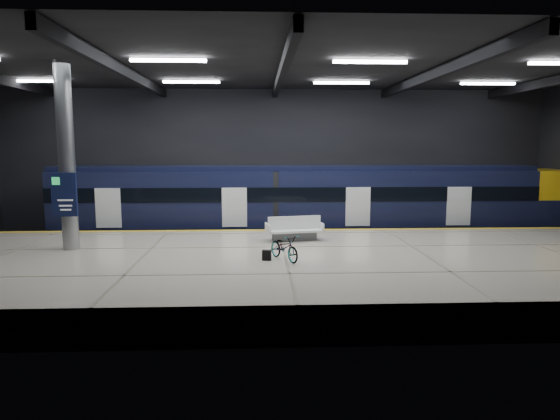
{
  "coord_description": "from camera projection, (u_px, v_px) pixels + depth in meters",
  "views": [
    {
      "loc": [
        -0.95,
        -19.8,
        5.02
      ],
      "look_at": [
        -0.0,
        1.5,
        2.2
      ],
      "focal_mm": 32.0,
      "sensor_mm": 36.0,
      "label": 1
    }
  ],
  "objects": [
    {
      "name": "ground",
      "position": [
        282.0,
        268.0,
        20.31
      ],
      "size": [
        30.0,
        30.0,
        0.0
      ],
      "primitive_type": "plane",
      "color": "black",
      "rests_on": "ground"
    },
    {
      "name": "room_shell",
      "position": [
        282.0,
        126.0,
        19.56
      ],
      "size": [
        30.1,
        16.1,
        8.05
      ],
      "color": "black",
      "rests_on": "ground"
    },
    {
      "name": "platform",
      "position": [
        285.0,
        271.0,
        17.76
      ],
      "size": [
        30.0,
        11.0,
        1.1
      ],
      "primitive_type": "cube",
      "color": "beige",
      "rests_on": "ground"
    },
    {
      "name": "safety_strip",
      "position": [
        279.0,
        230.0,
        22.89
      ],
      "size": [
        30.0,
        0.4,
        0.01
      ],
      "primitive_type": "cube",
      "color": "gold",
      "rests_on": "platform"
    },
    {
      "name": "rails",
      "position": [
        277.0,
        241.0,
        25.75
      ],
      "size": [
        30.0,
        1.52,
        0.16
      ],
      "color": "gray",
      "rests_on": "ground"
    },
    {
      "name": "train",
      "position": [
        329.0,
        202.0,
        25.6
      ],
      "size": [
        29.4,
        2.84,
        3.79
      ],
      "color": "black",
      "rests_on": "ground"
    },
    {
      "name": "bench",
      "position": [
        294.0,
        232.0,
        20.42
      ],
      "size": [
        2.41,
        1.34,
        1.0
      ],
      "rotation": [
        0.0,
        0.0,
        0.19
      ],
      "color": "#595B60",
      "rests_on": "platform"
    },
    {
      "name": "bicycle",
      "position": [
        284.0,
        247.0,
        16.94
      ],
      "size": [
        1.32,
        1.75,
        0.88
      ],
      "primitive_type": "imported",
      "rotation": [
        0.0,
        0.0,
        0.5
      ],
      "color": "#99999E",
      "rests_on": "platform"
    },
    {
      "name": "pannier_bag",
      "position": [
        267.0,
        255.0,
        16.94
      ],
      "size": [
        0.33,
        0.23,
        0.35
      ],
      "primitive_type": "cube",
      "rotation": [
        0.0,
        0.0,
        -0.18
      ],
      "color": "black",
      "rests_on": "platform"
    },
    {
      "name": "info_column",
      "position": [
        66.0,
        159.0,
        18.36
      ],
      "size": [
        0.9,
        0.78,
        6.9
      ],
      "color": "#9EA0A5",
      "rests_on": "platform"
    }
  ]
}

